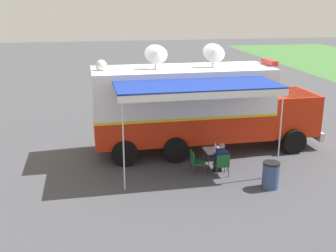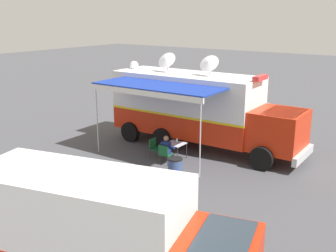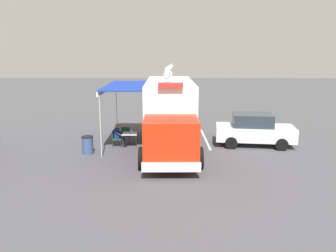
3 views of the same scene
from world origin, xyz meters
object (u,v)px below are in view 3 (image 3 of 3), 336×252
folding_chair_beside_table (125,134)px  seated_responder (119,135)px  trash_bin (88,145)px  folding_table (130,134)px  car_behind_truck (254,130)px  water_bottle (132,132)px  command_truck (169,111)px  folding_chair_at_table (115,137)px

folding_chair_beside_table → seated_responder: bearing=74.1°
trash_bin → folding_table: bearing=-145.5°
folding_table → car_behind_truck: 6.81m
folding_chair_beside_table → car_behind_truck: car_behind_truck is taller
water_bottle → folding_chair_beside_table: water_bottle is taller
command_truck → folding_chair_at_table: size_ratio=10.96×
folding_chair_at_table → command_truck: bearing=-178.2°
car_behind_truck → trash_bin: bearing=11.0°
command_truck → water_bottle: command_truck is taller
command_truck → trash_bin: size_ratio=10.47×
car_behind_truck → folding_chair_at_table: bearing=2.7°
seated_responder → command_truck: bearing=-178.2°
water_bottle → folding_chair_at_table: 0.96m
folding_table → folding_chair_beside_table: bearing=-66.7°
seated_responder → folding_chair_beside_table: bearing=-105.9°
folding_table → folding_chair_at_table: (0.80, 0.02, -0.16)m
folding_table → water_bottle: size_ratio=3.63×
seated_responder → water_bottle: bearing=178.6°
folding_table → seated_responder: (0.61, 0.01, -0.02)m
folding_chair_beside_table → car_behind_truck: size_ratio=0.20×
command_truck → folding_chair_beside_table: 2.98m
command_truck → folding_chair_at_table: 3.26m
folding_table → folding_chair_at_table: 0.82m
command_truck → folding_chair_beside_table: command_truck is taller
folding_chair_at_table → water_bottle: bearing=179.1°
folding_table → folding_chair_beside_table: (0.37, -0.85, -0.16)m
folding_chair_at_table → folding_chair_beside_table: size_ratio=1.00×
seated_responder → trash_bin: seated_responder is taller
seated_responder → trash_bin: 1.92m
folding_chair_beside_table → trash_bin: bearing=53.9°
folding_chair_at_table → trash_bin: (1.17, 1.34, -0.06)m
folding_table → command_truck: bearing=-178.1°
folding_table → folding_chair_at_table: bearing=1.3°
folding_chair_beside_table → trash_bin: size_ratio=0.96×
folding_table → folding_chair_at_table: size_ratio=0.94×
water_bottle → car_behind_truck: car_behind_truck is taller
car_behind_truck → water_bottle: bearing=3.2°
seated_responder → trash_bin: bearing=44.6°
folding_table → trash_bin: bearing=34.5°
water_bottle → car_behind_truck: (-6.69, -0.38, 0.05)m
folding_chair_beside_table → seated_responder: size_ratio=0.70×
folding_table → water_bottle: water_bottle is taller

